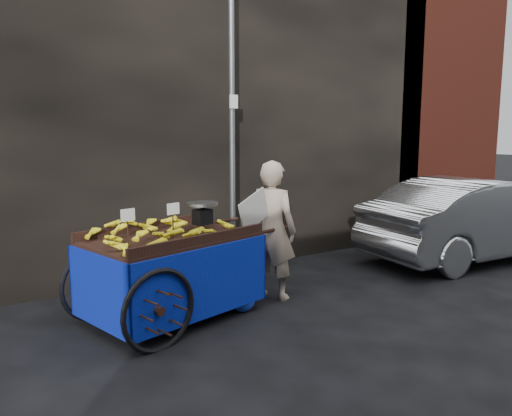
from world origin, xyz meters
TOP-DOWN VIEW (x-y plane):
  - ground at (0.00, 0.00)m, footprint 80.00×80.00m
  - building_wall at (0.39, 2.60)m, footprint 13.50×2.00m
  - street_pole at (0.30, 1.30)m, footprint 0.12×0.10m
  - banana_cart at (-1.13, 0.22)m, footprint 2.57×1.60m
  - vendor at (0.20, 0.19)m, footprint 0.95×0.73m
  - plastic_bag at (-0.34, -0.05)m, footprint 0.27×0.22m
  - parked_car at (3.99, 0.00)m, footprint 4.01×1.69m

SIDE VIEW (x-z plane):
  - ground at x=0.00m, z-range 0.00..0.00m
  - plastic_bag at x=-0.34m, z-range 0.00..0.24m
  - parked_car at x=3.99m, z-range 0.00..1.29m
  - banana_cart at x=-1.13m, z-range 0.15..1.45m
  - vendor at x=0.20m, z-range 0.00..1.67m
  - street_pole at x=0.30m, z-range 0.01..4.01m
  - building_wall at x=0.39m, z-range 0.00..5.00m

